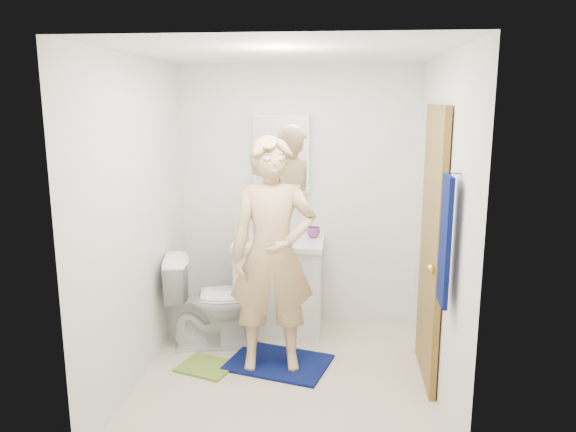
% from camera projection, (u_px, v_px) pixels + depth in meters
% --- Properties ---
extents(floor, '(2.20, 2.40, 0.02)m').
position_uv_depth(floor, '(286.00, 378.00, 4.30)').
color(floor, beige).
rests_on(floor, ground).
extents(ceiling, '(2.20, 2.40, 0.02)m').
position_uv_depth(ceiling, '(285.00, 51.00, 3.80)').
color(ceiling, white).
rests_on(ceiling, ground).
extents(wall_back, '(2.20, 0.02, 2.40)m').
position_uv_depth(wall_back, '(299.00, 196.00, 5.23)').
color(wall_back, silver).
rests_on(wall_back, ground).
extents(wall_front, '(2.20, 0.02, 2.40)m').
position_uv_depth(wall_front, '(261.00, 277.00, 2.87)').
color(wall_front, silver).
rests_on(wall_front, ground).
extents(wall_left, '(0.02, 2.40, 2.40)m').
position_uv_depth(wall_left, '(137.00, 221.00, 4.15)').
color(wall_left, silver).
rests_on(wall_left, ground).
extents(wall_right, '(0.02, 2.40, 2.40)m').
position_uv_depth(wall_right, '(442.00, 228.00, 3.94)').
color(wall_right, silver).
rests_on(wall_right, ground).
extents(vanity_cabinet, '(0.75, 0.55, 0.80)m').
position_uv_depth(vanity_cabinet, '(279.00, 287.00, 5.12)').
color(vanity_cabinet, white).
rests_on(vanity_cabinet, floor).
extents(countertop, '(0.79, 0.59, 0.05)m').
position_uv_depth(countertop, '(279.00, 242.00, 5.03)').
color(countertop, white).
rests_on(countertop, vanity_cabinet).
extents(sink_basin, '(0.40, 0.40, 0.03)m').
position_uv_depth(sink_basin, '(279.00, 241.00, 5.03)').
color(sink_basin, white).
rests_on(sink_basin, countertop).
extents(faucet, '(0.03, 0.03, 0.12)m').
position_uv_depth(faucet, '(281.00, 229.00, 5.19)').
color(faucet, silver).
rests_on(faucet, countertop).
extents(medicine_cabinet, '(0.50, 0.12, 0.70)m').
position_uv_depth(medicine_cabinet, '(282.00, 154.00, 5.09)').
color(medicine_cabinet, white).
rests_on(medicine_cabinet, wall_back).
extents(mirror_panel, '(0.46, 0.01, 0.66)m').
position_uv_depth(mirror_panel, '(281.00, 154.00, 5.03)').
color(mirror_panel, white).
rests_on(mirror_panel, wall_back).
extents(door, '(0.05, 0.80, 2.05)m').
position_uv_depth(door, '(431.00, 246.00, 4.13)').
color(door, olive).
rests_on(door, ground).
extents(door_knob, '(0.07, 0.07, 0.07)m').
position_uv_depth(door_knob, '(432.00, 269.00, 3.84)').
color(door_knob, gold).
rests_on(door_knob, door).
extents(towel, '(0.03, 0.24, 0.80)m').
position_uv_depth(towel, '(445.00, 241.00, 3.38)').
color(towel, '#081250').
rests_on(towel, wall_right).
extents(towel_hook, '(0.06, 0.02, 0.02)m').
position_uv_depth(towel_hook, '(456.00, 172.00, 3.29)').
color(towel_hook, silver).
rests_on(towel_hook, wall_right).
extents(toilet, '(0.86, 0.60, 0.80)m').
position_uv_depth(toilet, '(213.00, 301.00, 4.78)').
color(toilet, white).
rests_on(toilet, floor).
extents(bath_mat, '(0.89, 0.74, 0.02)m').
position_uv_depth(bath_mat, '(279.00, 363.00, 4.51)').
color(bath_mat, '#081250').
rests_on(bath_mat, floor).
extents(green_rug, '(0.50, 0.46, 0.02)m').
position_uv_depth(green_rug, '(207.00, 366.00, 4.44)').
color(green_rug, olive).
rests_on(green_rug, floor).
extents(soap_dispenser, '(0.09, 0.09, 0.18)m').
position_uv_depth(soap_dispenser, '(245.00, 231.00, 4.97)').
color(soap_dispenser, '#CF7560').
rests_on(soap_dispenser, countertop).
extents(toothbrush_cup, '(0.13, 0.13, 0.10)m').
position_uv_depth(toothbrush_cup, '(313.00, 232.00, 5.09)').
color(toothbrush_cup, '#753A80').
rests_on(toothbrush_cup, countertop).
extents(man, '(0.71, 0.52, 1.81)m').
position_uv_depth(man, '(273.00, 255.00, 4.26)').
color(man, tan).
rests_on(man, bath_mat).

